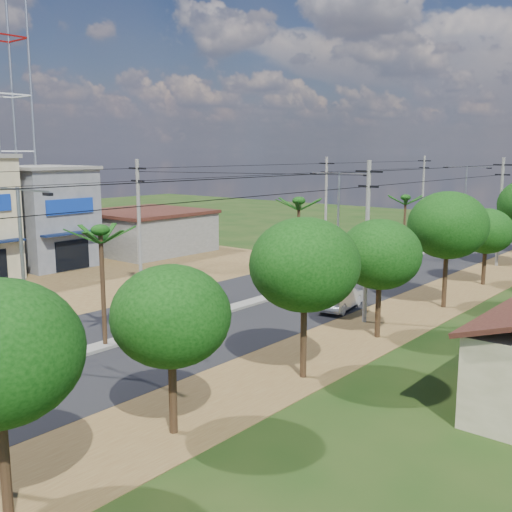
% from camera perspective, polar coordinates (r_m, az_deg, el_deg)
% --- Properties ---
extents(ground, '(160.00, 160.00, 0.00)m').
position_cam_1_polar(ground, '(28.50, -20.74, -10.12)').
color(ground, black).
rests_on(ground, ground).
extents(road, '(12.00, 110.00, 0.04)m').
position_cam_1_polar(road, '(37.69, -0.48, -4.59)').
color(road, black).
rests_on(road, ground).
extents(median, '(1.00, 90.00, 0.18)m').
position_cam_1_polar(median, '(39.94, 2.31, -3.66)').
color(median, '#605E56').
rests_on(median, ground).
extents(dirt_lot_west, '(18.00, 46.00, 0.04)m').
position_cam_1_polar(dirt_lot_west, '(44.89, -21.34, -2.92)').
color(dirt_lot_west, brown).
rests_on(dirt_lot_west, ground).
extents(dirt_shoulder_east, '(5.00, 90.00, 0.03)m').
position_cam_1_polar(dirt_shoulder_east, '(33.03, 10.91, -6.87)').
color(dirt_shoulder_east, brown).
rests_on(dirt_shoulder_east, ground).
extents(shophouse_grey, '(9.00, 6.40, 8.30)m').
position_cam_1_polar(shophouse_grey, '(53.18, -19.62, 3.62)').
color(shophouse_grey, '#52545B').
rests_on(shophouse_grey, ground).
extents(low_shed, '(10.40, 10.40, 3.95)m').
position_cam_1_polar(low_shed, '(58.34, -10.53, 2.36)').
color(low_shed, '#605E56').
rests_on(low_shed, ground).
extents(telecom_tower, '(3.80, 3.80, 43.00)m').
position_cam_1_polar(telecom_tower, '(58.11, -23.19, 18.71)').
color(telecom_tower, gray).
rests_on(telecom_tower, ground).
extents(tree_east_b, '(4.00, 4.00, 5.83)m').
position_cam_1_polar(tree_east_b, '(19.95, -8.11, -5.69)').
color(tree_east_b, black).
rests_on(tree_east_b, ground).
extents(tree_east_c, '(4.60, 4.60, 6.83)m').
position_cam_1_polar(tree_east_c, '(24.65, 4.65, -0.84)').
color(tree_east_c, black).
rests_on(tree_east_c, ground).
extents(tree_east_d, '(4.20, 4.20, 6.13)m').
position_cam_1_polar(tree_east_d, '(30.78, 11.73, 0.14)').
color(tree_east_d, black).
rests_on(tree_east_d, ground).
extents(tree_east_e, '(4.80, 4.80, 7.14)m').
position_cam_1_polar(tree_east_e, '(37.78, 17.81, 2.80)').
color(tree_east_e, black).
rests_on(tree_east_e, ground).
extents(tree_east_f, '(3.80, 3.80, 5.52)m').
position_cam_1_polar(tree_east_f, '(45.51, 21.09, 2.21)').
color(tree_east_f, black).
rests_on(tree_east_f, ground).
extents(palm_median_near, '(2.00, 2.00, 6.15)m').
position_cam_1_polar(palm_median_near, '(29.27, -14.59, 1.90)').
color(palm_median_near, black).
rests_on(palm_median_near, ground).
extents(palm_median_mid, '(2.00, 2.00, 6.55)m').
position_cam_1_polar(palm_median_mid, '(40.59, 4.10, 4.86)').
color(palm_median_mid, black).
rests_on(palm_median_mid, ground).
extents(palm_median_far, '(2.00, 2.00, 5.85)m').
position_cam_1_polar(palm_median_far, '(54.39, 14.05, 5.18)').
color(palm_median_far, black).
rests_on(palm_median_far, ground).
extents(streetlight_near, '(5.10, 0.18, 8.00)m').
position_cam_1_polar(streetlight_near, '(27.29, -21.35, -0.62)').
color(streetlight_near, gray).
rests_on(streetlight_near, ground).
extents(streetlight_mid, '(5.10, 0.18, 8.00)m').
position_cam_1_polar(streetlight_mid, '(44.83, 7.84, 3.83)').
color(streetlight_mid, gray).
rests_on(streetlight_mid, ground).
extents(streetlight_far, '(5.10, 0.18, 8.00)m').
position_cam_1_polar(streetlight_far, '(67.26, 19.30, 5.36)').
color(streetlight_far, gray).
rests_on(streetlight_far, ground).
extents(utility_pole_w_b, '(1.60, 0.24, 9.00)m').
position_cam_1_polar(utility_pole_w_b, '(39.70, -11.07, 2.93)').
color(utility_pole_w_b, '#605E56').
rests_on(utility_pole_w_b, ground).
extents(utility_pole_w_c, '(1.60, 0.24, 9.00)m').
position_cam_1_polar(utility_pole_w_c, '(56.14, 6.68, 5.03)').
color(utility_pole_w_c, '#605E56').
rests_on(utility_pole_w_c, ground).
extents(utility_pole_w_d, '(1.60, 0.24, 9.00)m').
position_cam_1_polar(utility_pole_w_d, '(74.55, 15.62, 5.92)').
color(utility_pole_w_d, '#605E56').
rests_on(utility_pole_w_d, ground).
extents(utility_pole_e_b, '(1.60, 0.24, 9.00)m').
position_cam_1_polar(utility_pole_e_b, '(33.35, 10.51, 1.65)').
color(utility_pole_e_b, '#605E56').
rests_on(utility_pole_e_b, ground).
extents(utility_pole_e_c, '(1.60, 0.24, 9.00)m').
position_cam_1_polar(utility_pole_e_c, '(53.51, 22.23, 4.13)').
color(utility_pole_e_c, '#605E56').
rests_on(utility_pole_e_c, ground).
extents(car_silver_mid, '(2.27, 4.54, 1.43)m').
position_cam_1_polar(car_silver_mid, '(36.63, 8.06, -3.99)').
color(car_silver_mid, '#AFB3B8').
rests_on(car_silver_mid, ground).
extents(car_white_far, '(2.37, 4.57, 1.27)m').
position_cam_1_polar(car_white_far, '(52.35, 6.08, 0.14)').
color(car_white_far, beige).
rests_on(car_white_far, ground).
extents(moto_rider_west_a, '(0.85, 1.89, 0.96)m').
position_cam_1_polar(moto_rider_west_a, '(41.96, 2.53, -2.45)').
color(moto_rider_west_a, black).
rests_on(moto_rider_west_a, ground).
extents(moto_rider_west_b, '(0.89, 1.55, 0.90)m').
position_cam_1_polar(moto_rider_west_b, '(49.48, 9.03, -0.71)').
color(moto_rider_west_b, black).
rests_on(moto_rider_west_b, ground).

